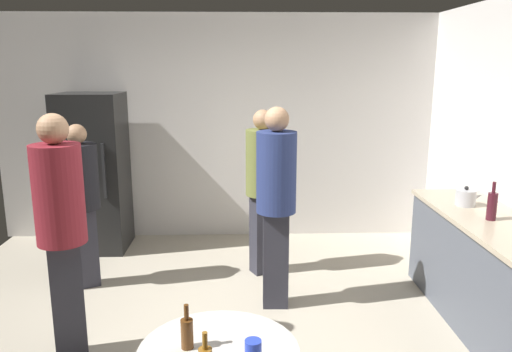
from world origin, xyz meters
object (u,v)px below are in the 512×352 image
person_in_black_shirt (81,194)px  refrigerator (94,173)px  person_in_navy_shirt (276,193)px  kettle (466,198)px  person_in_maroon_shirt (61,219)px  beer_bottle_brown (187,332)px  wine_bottle_on_counter (492,205)px  plastic_cup_blue (253,351)px  person_in_olive_shirt (263,180)px

person_in_black_shirt → refrigerator: bearing=164.5°
refrigerator → person_in_navy_shirt: bearing=-37.4°
kettle → person_in_navy_shirt: 1.66m
person_in_black_shirt → person_in_maroon_shirt: (0.25, -1.21, 0.13)m
kettle → person_in_black_shirt: bearing=172.9°
kettle → person_in_black_shirt: size_ratio=0.15×
refrigerator → beer_bottle_brown: size_ratio=7.83×
wine_bottle_on_counter → person_in_navy_shirt: size_ratio=0.18×
kettle → beer_bottle_brown: (-2.23, -1.90, -0.15)m
plastic_cup_blue → person_in_maroon_shirt: size_ratio=0.06×
plastic_cup_blue → person_in_black_shirt: 2.91m
plastic_cup_blue → person_in_olive_shirt: (0.16, 2.73, 0.19)m
person_in_olive_shirt → person_in_maroon_shirt: bearing=-71.1°
plastic_cup_blue → refrigerator: bearing=116.4°
beer_bottle_brown → person_in_olive_shirt: size_ratio=0.14×
plastic_cup_blue → beer_bottle_brown: bearing=158.1°
plastic_cup_blue → wine_bottle_on_counter: bearing=40.0°
wine_bottle_on_counter → person_in_navy_shirt: (-1.68, 0.37, 0.02)m
wine_bottle_on_counter → refrigerator: bearing=152.8°
refrigerator → person_in_navy_shirt: (1.98, -1.51, 0.14)m
kettle → plastic_cup_blue: 2.79m
refrigerator → person_in_black_shirt: refrigerator is taller
refrigerator → person_in_black_shirt: (0.18, -1.04, 0.02)m
person_in_olive_shirt → person_in_black_shirt: size_ratio=1.07×
person_in_navy_shirt → person_in_maroon_shirt: bearing=-63.1°
wine_bottle_on_counter → person_in_olive_shirt: size_ratio=0.18×
person_in_maroon_shirt → beer_bottle_brown: bearing=21.5°
beer_bottle_brown → person_in_navy_shirt: bearing=73.1°
person_in_black_shirt → plastic_cup_blue: bearing=7.0°
kettle → person_in_black_shirt: (-3.46, 0.43, -0.05)m
beer_bottle_brown → person_in_black_shirt: person_in_black_shirt is taller
wine_bottle_on_counter → beer_bottle_brown: wine_bottle_on_counter is taller
beer_bottle_brown → person_in_black_shirt: bearing=117.9°
kettle → wine_bottle_on_counter: wine_bottle_on_counter is taller
beer_bottle_brown → person_in_black_shirt: (-1.23, 2.33, 0.10)m
kettle → person_in_olive_shirt: size_ratio=0.15×
refrigerator → wine_bottle_on_counter: refrigerator is taller
wine_bottle_on_counter → plastic_cup_blue: wine_bottle_on_counter is taller
beer_bottle_brown → person_in_black_shirt: 2.64m
wine_bottle_on_counter → plastic_cup_blue: (-1.93, -1.62, -0.23)m
wine_bottle_on_counter → beer_bottle_brown: size_ratio=1.35×
person_in_olive_shirt → refrigerator: bearing=-138.3°
refrigerator → person_in_black_shirt: bearing=-80.2°
beer_bottle_brown → plastic_cup_blue: (0.32, -0.13, -0.03)m
kettle → wine_bottle_on_counter: size_ratio=0.79×
wine_bottle_on_counter → person_in_black_shirt: 3.58m
wine_bottle_on_counter → person_in_navy_shirt: 1.72m
beer_bottle_brown → person_in_maroon_shirt: bearing=131.3°
refrigerator → person_in_olive_shirt: refrigerator is taller
beer_bottle_brown → plastic_cup_blue: beer_bottle_brown is taller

